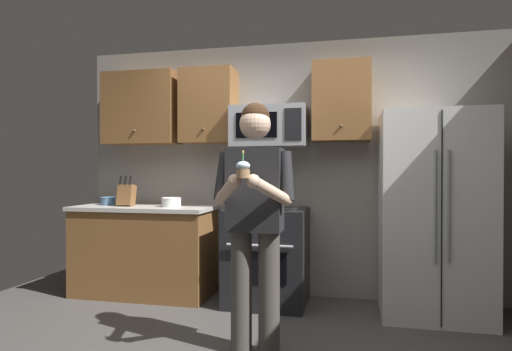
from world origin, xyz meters
The scene contains 11 objects.
wall_back centered at (0.00, 1.75, 1.30)m, with size 4.40×0.10×2.60m, color gray.
oven_range centered at (-0.15, 1.36, 0.46)m, with size 0.76×0.70×0.93m.
microwave centered at (-0.15, 1.48, 1.72)m, with size 0.74×0.41×0.40m.
refrigerator centered at (1.35, 1.32, 0.90)m, with size 0.90×0.75×1.80m.
cabinet_row_upper centered at (-0.72, 1.53, 1.95)m, with size 2.78×0.36×0.76m.
counter_left centered at (-1.45, 1.38, 0.46)m, with size 1.44×0.66×0.92m.
knife_block centered at (-1.63, 1.33, 1.03)m, with size 0.16×0.15×0.32m.
bowl_large_white centered at (-1.14, 1.35, 0.97)m, with size 0.20×0.20×0.09m.
bowl_small_colored centered at (-1.88, 1.42, 0.96)m, with size 0.18×0.18×0.08m.
person centered at (-0.01, 0.21, 1.00)m, with size 0.60×0.48×1.76m.
cupcake centered at (-0.01, -0.12, 1.29)m, with size 0.09×0.09×0.17m.
Camera 1 is at (0.65, -2.72, 1.28)m, focal length 30.26 mm.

